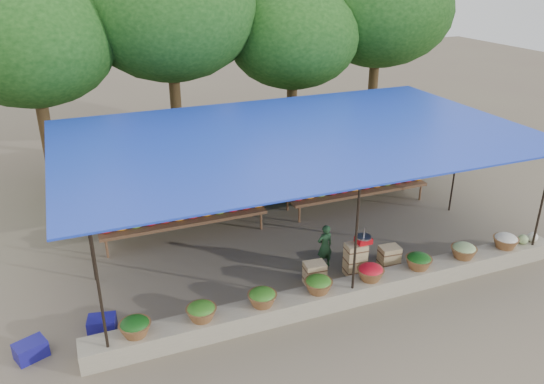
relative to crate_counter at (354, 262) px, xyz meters
name	(u,v)px	position (x,y,z in m)	size (l,w,h in m)	color
ground	(294,241)	(-0.60, 1.92, -0.31)	(60.00, 60.00, 0.00)	#69594D
stone_curb	(348,292)	(-0.60, -0.83, -0.11)	(10.60, 0.55, 0.40)	gray
stall_canopy	(295,138)	(-0.60, 1.97, 2.37)	(10.80, 6.60, 2.82)	black
produce_baskets	(345,278)	(-0.70, -0.83, 0.25)	(8.98, 0.58, 0.34)	brown
netting_backdrop	(251,155)	(-0.60, 5.07, 0.94)	(10.60, 0.06, 2.50)	#184518
tree_row	(233,21)	(-0.10, 8.01, 4.39)	(16.51, 5.50, 7.12)	#362813
fruit_table_left	(183,213)	(-3.09, 3.27, 0.30)	(4.21, 0.95, 0.93)	#543521
fruit_table_right	(355,185)	(1.91, 3.27, 0.30)	(4.21, 0.95, 0.93)	#543521
crate_counter	(354,262)	(0.00, 0.00, 0.00)	(2.38, 0.38, 0.77)	tan
weighing_scale	(363,239)	(0.20, 0.00, 0.55)	(0.34, 0.34, 0.37)	red
vendor_seated	(325,246)	(-0.45, 0.55, 0.22)	(0.39, 0.25, 1.06)	#1B3C21
customer_left	(166,194)	(-3.32, 4.24, 0.48)	(0.77, 0.60, 1.57)	slate
customer_mid	(325,176)	(1.22, 3.84, 0.47)	(1.01, 0.58, 1.56)	slate
customer_right	(393,157)	(3.70, 4.14, 0.61)	(1.07, 0.45, 1.83)	slate
blue_crate_front	(31,350)	(-6.68, -0.25, -0.15)	(0.53, 0.38, 0.32)	navy
blue_crate_back	(102,324)	(-5.44, 0.03, -0.16)	(0.51, 0.37, 0.31)	navy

